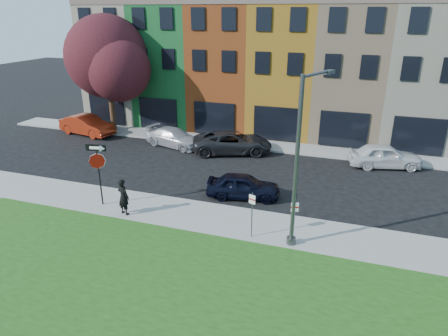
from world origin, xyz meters
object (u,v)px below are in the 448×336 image
(stop_sign, at_px, (98,162))
(street_lamp, at_px, (299,164))
(man, at_px, (123,197))
(sedan_near, at_px, (243,186))

(stop_sign, distance_m, street_lamp, 10.18)
(man, height_order, sedan_near, man)
(man, relative_size, street_lamp, 0.26)
(man, distance_m, street_lamp, 8.85)
(stop_sign, distance_m, sedan_near, 7.70)
(sedan_near, bearing_deg, street_lamp, -148.63)
(man, bearing_deg, street_lamp, -162.98)
(stop_sign, relative_size, sedan_near, 0.78)
(sedan_near, relative_size, street_lamp, 0.58)
(stop_sign, relative_size, street_lamp, 0.45)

